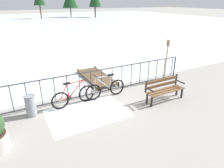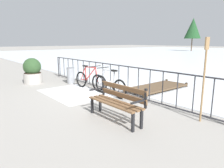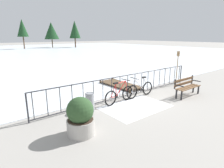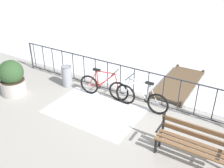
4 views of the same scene
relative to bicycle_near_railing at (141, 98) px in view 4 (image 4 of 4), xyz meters
The scene contains 9 objects.
ground_plane 0.70m from the bicycle_near_railing, 139.52° to the left, with size 160.00×160.00×0.00m, color #9E9991.
snow_patch 1.43m from the bicycle_near_railing, 143.94° to the right, with size 2.71×1.83×0.01m, color white.
railing_fence 0.63m from the bicycle_near_railing, 139.52° to the left, with size 9.06×0.06×1.07m.
bicycle_near_railing is the anchor object (origin of this frame).
bicycle_second 1.32m from the bicycle_near_railing, behind, with size 1.71×0.52×0.97m.
park_bench 2.27m from the bicycle_near_railing, 34.31° to the right, with size 1.60×0.48×0.89m.
planter_with_shrub 4.18m from the bicycle_near_railing, 161.17° to the right, with size 0.81×0.81×1.16m.
trash_bin 2.81m from the bicycle_near_railing, behind, with size 0.35×0.35×0.73m.
wooden_dock 2.07m from the bicycle_near_railing, 75.88° to the left, with size 1.10×2.72×0.20m.
Camera 4 is at (3.07, -6.28, 4.22)m, focal length 40.81 mm.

